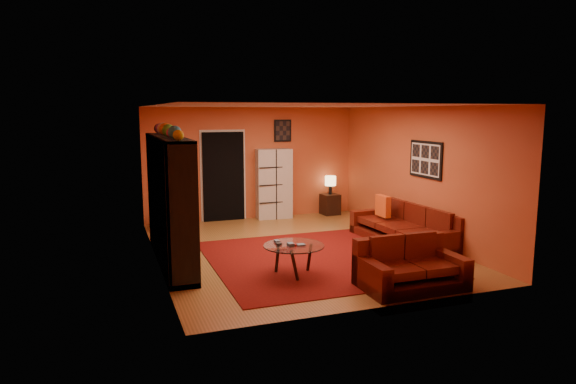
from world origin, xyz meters
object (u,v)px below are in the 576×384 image
object	(u,v)px
entertainment_unit	(170,200)
storage_cabinet	(274,184)
tv	(172,203)
loveseat	(408,267)
side_table	(330,204)
table_lamp	(330,182)
sofa	(407,229)
bowl_chair	(174,216)
coffee_table	(294,248)

from	to	relation	value
entertainment_unit	storage_cabinet	size ratio (longest dim) A/B	1.83
tv	loveseat	distance (m)	3.96
side_table	table_lamp	xyz separation A→B (m)	(-0.00, -0.00, 0.56)
sofa	table_lamp	world-z (taller)	table_lamp
entertainment_unit	storage_cabinet	world-z (taller)	entertainment_unit
sofa	storage_cabinet	bearing A→B (deg)	115.51
sofa	bowl_chair	world-z (taller)	sofa
entertainment_unit	table_lamp	distance (m)	5.01
bowl_chair	sofa	bearing A→B (deg)	-32.85
bowl_chair	table_lamp	distance (m)	3.87
entertainment_unit	table_lamp	xyz separation A→B (m)	(4.18, 2.75, -0.24)
tv	coffee_table	size ratio (longest dim) A/B	0.98
storage_cabinet	table_lamp	bearing A→B (deg)	1.70
bowl_chair	table_lamp	world-z (taller)	table_lamp
sofa	bowl_chair	size ratio (longest dim) A/B	3.46
bowl_chair	entertainment_unit	bearing A→B (deg)	-98.69
entertainment_unit	side_table	xyz separation A→B (m)	(4.18, 2.75, -0.80)
tv	coffee_table	distance (m)	2.25
loveseat	sofa	bearing A→B (deg)	-32.42
table_lamp	coffee_table	bearing A→B (deg)	-121.13
bowl_chair	side_table	distance (m)	3.84
entertainment_unit	tv	world-z (taller)	entertainment_unit
entertainment_unit	tv	xyz separation A→B (m)	(0.05, 0.06, -0.07)
table_lamp	side_table	bearing A→B (deg)	63.43
coffee_table	side_table	size ratio (longest dim) A/B	1.87
tv	side_table	world-z (taller)	tv
entertainment_unit	loveseat	bearing A→B (deg)	-38.37
storage_cabinet	loveseat	bearing A→B (deg)	-82.89
coffee_table	table_lamp	size ratio (longest dim) A/B	2.10
sofa	storage_cabinet	xyz separation A→B (m)	(-1.67, 3.08, 0.54)
side_table	bowl_chair	bearing A→B (deg)	-173.84
loveseat	entertainment_unit	bearing A→B (deg)	51.75
sofa	storage_cabinet	distance (m)	3.55
side_table	table_lamp	world-z (taller)	table_lamp
loveseat	table_lamp	distance (m)	5.31
coffee_table	side_table	bearing A→B (deg)	58.87
sofa	tv	bearing A→B (deg)	172.49
tv	sofa	distance (m)	4.44
coffee_table	storage_cabinet	world-z (taller)	storage_cabinet
bowl_chair	coffee_table	bearing A→B (deg)	-70.35
sofa	table_lamp	distance (m)	3.09
storage_cabinet	table_lamp	size ratio (longest dim) A/B	3.67
side_table	loveseat	bearing A→B (deg)	-102.23
storage_cabinet	side_table	size ratio (longest dim) A/B	3.28
loveseat	side_table	world-z (taller)	loveseat
bowl_chair	table_lamp	bearing A→B (deg)	6.16
bowl_chair	table_lamp	xyz separation A→B (m)	(3.82, 0.41, 0.50)
sofa	loveseat	size ratio (longest dim) A/B	1.68
loveseat	coffee_table	bearing A→B (deg)	52.89
tv	table_lamp	size ratio (longest dim) A/B	2.06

